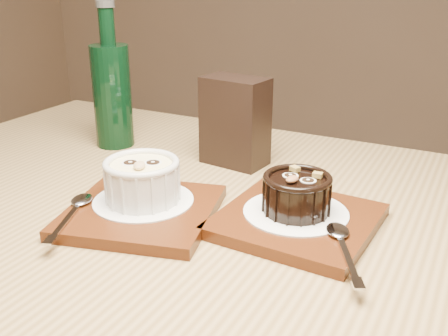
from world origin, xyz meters
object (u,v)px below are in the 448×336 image
object	(u,v)px
table	(220,283)
tray_left	(142,212)
ramekin_dark	(297,192)
condiment_stand	(235,122)
ramekin_white	(142,178)
tray_right	(297,221)
green_bottle	(112,92)

from	to	relation	value
table	tray_left	xyz separation A→B (m)	(-0.10, -0.02, 0.10)
table	ramekin_dark	bearing A→B (deg)	19.07
tray_left	condiment_stand	xyz separation A→B (m)	(0.04, 0.23, 0.06)
condiment_stand	ramekin_dark	bearing A→B (deg)	-49.85
condiment_stand	tray_left	bearing A→B (deg)	-100.37
ramekin_white	tray_right	xyz separation A→B (m)	(0.20, 0.03, -0.04)
ramekin_white	ramekin_dark	size ratio (longest dim) A/B	1.15
table	green_bottle	bearing A→B (deg)	143.54
table	green_bottle	world-z (taller)	green_bottle
table	ramekin_white	size ratio (longest dim) A/B	13.13
table	ramekin_dark	size ratio (longest dim) A/B	15.12
tray_left	ramekin_dark	world-z (taller)	ramekin_dark
table	ramekin_dark	distance (m)	0.16
table	ramekin_white	bearing A→B (deg)	-174.91
table	condiment_stand	world-z (taller)	condiment_stand
tray_right	ramekin_dark	world-z (taller)	ramekin_dark
ramekin_white	condiment_stand	distance (m)	0.22
tray_left	ramekin_dark	bearing A→B (deg)	16.39
condiment_stand	ramekin_white	bearing A→B (deg)	-102.56
tray_left	tray_right	xyz separation A→B (m)	(0.19, 0.05, 0.00)
condiment_stand	tray_right	bearing A→B (deg)	-50.12
tray_left	table	bearing A→B (deg)	13.86
table	condiment_stand	xyz separation A→B (m)	(-0.06, 0.20, 0.16)
tray_right	condiment_stand	size ratio (longest dim) A/B	1.29
ramekin_dark	table	bearing A→B (deg)	-143.37
ramekin_white	condiment_stand	size ratio (longest dim) A/B	0.69
tray_right	condiment_stand	world-z (taller)	condiment_stand
tray_left	condiment_stand	distance (m)	0.24
ramekin_white	green_bottle	world-z (taller)	green_bottle
tray_left	ramekin_white	distance (m)	0.04
tray_right	green_bottle	distance (m)	0.43
table	tray_left	distance (m)	0.14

